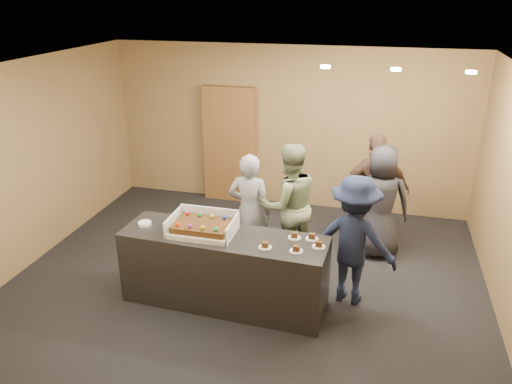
{
  "coord_description": "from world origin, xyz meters",
  "views": [
    {
      "loc": [
        1.49,
        -5.48,
        3.54
      ],
      "look_at": [
        0.09,
        0.0,
        1.21
      ],
      "focal_mm": 35.0,
      "sensor_mm": 36.0,
      "label": 1
    }
  ],
  "objects_px": {
    "serving_counter": "(224,269)",
    "person_dark_suit": "(380,202)",
    "person_brown_extra": "(375,192)",
    "person_navy_man": "(354,240)",
    "person_server_grey": "(250,211)",
    "plate_stack": "(145,224)",
    "storage_cabinet": "(230,145)",
    "cake_box": "(203,228)",
    "sheet_cake": "(202,225)",
    "person_sage_man": "(289,205)"
  },
  "relations": [
    {
      "from": "cake_box",
      "to": "person_server_grey",
      "type": "xyz_separation_m",
      "value": [
        0.31,
        0.92,
        -0.16
      ]
    },
    {
      "from": "person_sage_man",
      "to": "plate_stack",
      "type": "bearing_deg",
      "value": 4.3
    },
    {
      "from": "sheet_cake",
      "to": "person_navy_man",
      "type": "distance_m",
      "value": 1.77
    },
    {
      "from": "cake_box",
      "to": "plate_stack",
      "type": "distance_m",
      "value": 0.74
    },
    {
      "from": "storage_cabinet",
      "to": "sheet_cake",
      "type": "relative_size",
      "value": 3.16
    },
    {
      "from": "plate_stack",
      "to": "person_brown_extra",
      "type": "distance_m",
      "value": 3.23
    },
    {
      "from": "serving_counter",
      "to": "person_dark_suit",
      "type": "distance_m",
      "value": 2.42
    },
    {
      "from": "cake_box",
      "to": "person_sage_man",
      "type": "height_order",
      "value": "person_sage_man"
    },
    {
      "from": "cake_box",
      "to": "plate_stack",
      "type": "height_order",
      "value": "cake_box"
    },
    {
      "from": "person_server_grey",
      "to": "person_brown_extra",
      "type": "xyz_separation_m",
      "value": [
        1.58,
        0.96,
        0.06
      ]
    },
    {
      "from": "serving_counter",
      "to": "person_brown_extra",
      "type": "distance_m",
      "value": 2.54
    },
    {
      "from": "sheet_cake",
      "to": "person_dark_suit",
      "type": "bearing_deg",
      "value": 40.04
    },
    {
      "from": "person_navy_man",
      "to": "person_dark_suit",
      "type": "bearing_deg",
      "value": -92.43
    },
    {
      "from": "storage_cabinet",
      "to": "person_navy_man",
      "type": "height_order",
      "value": "storage_cabinet"
    },
    {
      "from": "serving_counter",
      "to": "person_dark_suit",
      "type": "height_order",
      "value": "person_dark_suit"
    },
    {
      "from": "serving_counter",
      "to": "person_dark_suit",
      "type": "bearing_deg",
      "value": 46.55
    },
    {
      "from": "person_sage_man",
      "to": "serving_counter",
      "type": "bearing_deg",
      "value": 32.83
    },
    {
      "from": "serving_counter",
      "to": "storage_cabinet",
      "type": "relative_size",
      "value": 1.19
    },
    {
      "from": "person_navy_man",
      "to": "person_brown_extra",
      "type": "relative_size",
      "value": 0.94
    },
    {
      "from": "person_brown_extra",
      "to": "serving_counter",
      "type": "bearing_deg",
      "value": 33.38
    },
    {
      "from": "person_server_grey",
      "to": "person_navy_man",
      "type": "distance_m",
      "value": 1.48
    },
    {
      "from": "serving_counter",
      "to": "person_sage_man",
      "type": "distance_m",
      "value": 1.32
    },
    {
      "from": "person_server_grey",
      "to": "plate_stack",
      "type": "bearing_deg",
      "value": 41.83
    },
    {
      "from": "person_server_grey",
      "to": "person_sage_man",
      "type": "height_order",
      "value": "person_sage_man"
    },
    {
      "from": "serving_counter",
      "to": "person_sage_man",
      "type": "height_order",
      "value": "person_sage_man"
    },
    {
      "from": "person_brown_extra",
      "to": "plate_stack",
      "type": "bearing_deg",
      "value": 19.6
    },
    {
      "from": "storage_cabinet",
      "to": "person_brown_extra",
      "type": "height_order",
      "value": "storage_cabinet"
    },
    {
      "from": "cake_box",
      "to": "person_server_grey",
      "type": "distance_m",
      "value": 0.98
    },
    {
      "from": "person_server_grey",
      "to": "person_navy_man",
      "type": "bearing_deg",
      "value": 160.68
    },
    {
      "from": "sheet_cake",
      "to": "storage_cabinet",
      "type": "bearing_deg",
      "value": 101.38
    },
    {
      "from": "plate_stack",
      "to": "person_navy_man",
      "type": "height_order",
      "value": "person_navy_man"
    },
    {
      "from": "sheet_cake",
      "to": "person_server_grey",
      "type": "relative_size",
      "value": 0.4
    },
    {
      "from": "serving_counter",
      "to": "person_brown_extra",
      "type": "bearing_deg",
      "value": 52.07
    },
    {
      "from": "storage_cabinet",
      "to": "person_dark_suit",
      "type": "relative_size",
      "value": 1.25
    },
    {
      "from": "storage_cabinet",
      "to": "person_dark_suit",
      "type": "bearing_deg",
      "value": -28.25
    },
    {
      "from": "plate_stack",
      "to": "person_sage_man",
      "type": "height_order",
      "value": "person_sage_man"
    },
    {
      "from": "storage_cabinet",
      "to": "sheet_cake",
      "type": "height_order",
      "value": "storage_cabinet"
    },
    {
      "from": "cake_box",
      "to": "person_navy_man",
      "type": "height_order",
      "value": "person_navy_man"
    },
    {
      "from": "serving_counter",
      "to": "person_navy_man",
      "type": "xyz_separation_m",
      "value": [
        1.45,
        0.45,
        0.35
      ]
    },
    {
      "from": "person_sage_man",
      "to": "person_brown_extra",
      "type": "bearing_deg",
      "value": -175.88
    },
    {
      "from": "sheet_cake",
      "to": "person_dark_suit",
      "type": "xyz_separation_m",
      "value": [
        1.98,
        1.66,
        -0.19
      ]
    },
    {
      "from": "serving_counter",
      "to": "person_server_grey",
      "type": "height_order",
      "value": "person_server_grey"
    },
    {
      "from": "person_server_grey",
      "to": "storage_cabinet",
      "type": "bearing_deg",
      "value": -65.93
    },
    {
      "from": "storage_cabinet",
      "to": "plate_stack",
      "type": "bearing_deg",
      "value": -92.38
    },
    {
      "from": "cake_box",
      "to": "person_dark_suit",
      "type": "distance_m",
      "value": 2.57
    },
    {
      "from": "person_navy_man",
      "to": "person_dark_suit",
      "type": "height_order",
      "value": "person_dark_suit"
    },
    {
      "from": "plate_stack",
      "to": "person_brown_extra",
      "type": "height_order",
      "value": "person_brown_extra"
    },
    {
      "from": "person_sage_man",
      "to": "person_dark_suit",
      "type": "xyz_separation_m",
      "value": [
        1.18,
        0.53,
        -0.05
      ]
    },
    {
      "from": "person_sage_man",
      "to": "person_dark_suit",
      "type": "bearing_deg",
      "value": 172.75
    },
    {
      "from": "serving_counter",
      "to": "cake_box",
      "type": "xyz_separation_m",
      "value": [
        -0.25,
        0.03,
        0.5
      ]
    }
  ]
}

